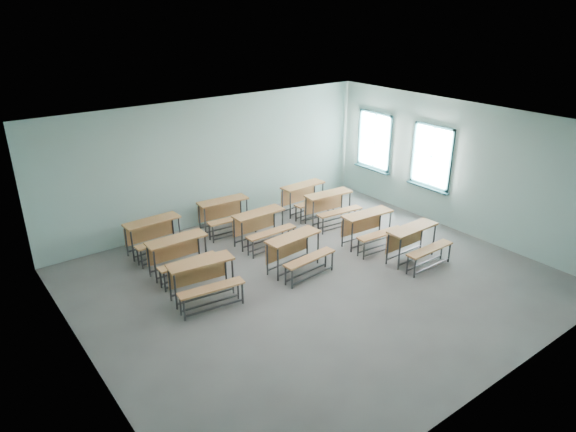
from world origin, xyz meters
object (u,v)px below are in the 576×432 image
object	(u,v)px
desk_unit_r0c2	(416,240)
desk_unit_r2c2	(331,204)
desk_unit_r2c0	(180,251)
desk_unit_r3c1	(225,211)
desk_unit_r3c0	(155,232)
desk_unit_r1c2	(370,225)
desk_unit_r1c0	(203,276)
desk_unit_r1c1	(297,248)
desk_unit_r3c2	(306,195)
desk_unit_r2c1	(261,224)

from	to	relation	value
desk_unit_r0c2	desk_unit_r2c2	bearing A→B (deg)	90.79
desk_unit_r2c0	desk_unit_r3c1	bearing A→B (deg)	36.11
desk_unit_r2c2	desk_unit_r3c0	bearing A→B (deg)	171.51
desk_unit_r1c2	desk_unit_r3c1	bearing A→B (deg)	133.64
desk_unit_r1c0	desk_unit_r3c0	size ratio (longest dim) A/B	1.05
desk_unit_r0c2	desk_unit_r1c1	distance (m)	2.64
desk_unit_r3c1	desk_unit_r3c2	world-z (taller)	same
desk_unit_r0c2	desk_unit_r1c2	size ratio (longest dim) A/B	0.96
desk_unit_r1c1	desk_unit_r1c0	bearing A→B (deg)	170.89
desk_unit_r1c2	desk_unit_r3c0	xyz separation A→B (m)	(-4.17, 2.62, 0.00)
desk_unit_r2c0	desk_unit_r2c1	xyz separation A→B (m)	(2.17, 0.17, 0.00)
desk_unit_r3c0	desk_unit_r3c2	world-z (taller)	same
desk_unit_r3c2	desk_unit_r2c1	bearing A→B (deg)	-158.39
desk_unit_r0c2	desk_unit_r1c1	xyz separation A→B (m)	(-2.34, 1.22, 0.00)
desk_unit_r1c1	desk_unit_r2c1	bearing A→B (deg)	80.04
desk_unit_r1c0	desk_unit_r2c1	world-z (taller)	same
desk_unit_r0c2	desk_unit_r1c0	xyz separation A→B (m)	(-4.47, 1.38, 0.00)
desk_unit_r0c2	desk_unit_r3c2	xyz separation A→B (m)	(-0.15, 3.65, 0.00)
desk_unit_r2c2	desk_unit_r3c0	xyz separation A→B (m)	(-4.32, 1.07, 0.00)
desk_unit_r1c2	desk_unit_r3c2	world-z (taller)	same
desk_unit_r0c2	desk_unit_r3c1	world-z (taller)	same
desk_unit_r3c1	desk_unit_r0c2	bearing A→B (deg)	-53.40
desk_unit_r3c2	desk_unit_r3c0	bearing A→B (deg)	175.82
desk_unit_r1c1	desk_unit_r2c2	distance (m)	2.73
desk_unit_r1c1	desk_unit_r3c1	world-z (taller)	same
desk_unit_r3c2	desk_unit_r0c2	bearing A→B (deg)	-89.76
desk_unit_r2c1	desk_unit_r3c0	world-z (taller)	same
desk_unit_r3c2	desk_unit_r2c0	bearing A→B (deg)	-167.96
desk_unit_r3c1	desk_unit_r1c1	bearing A→B (deg)	-82.77
desk_unit_r1c2	desk_unit_r3c1	size ratio (longest dim) A/B	1.00
desk_unit_r0c2	desk_unit_r2c2	distance (m)	2.73
desk_unit_r1c0	desk_unit_r1c1	bearing A→B (deg)	2.71
desk_unit_r3c0	desk_unit_r3c2	bearing A→B (deg)	-4.05
desk_unit_r0c2	desk_unit_r2c0	bearing A→B (deg)	148.85
desk_unit_r2c2	desk_unit_r3c2	world-z (taller)	same
desk_unit_r1c1	desk_unit_r3c0	xyz separation A→B (m)	(-2.04, 2.58, 0.00)
desk_unit_r1c0	desk_unit_r1c1	world-z (taller)	same
desk_unit_r2c0	desk_unit_r2c1	world-z (taller)	same
desk_unit_r1c2	desk_unit_r2c1	size ratio (longest dim) A/B	1.04
desk_unit_r2c0	desk_unit_r2c1	size ratio (longest dim) A/B	1.00
desk_unit_r0c2	desk_unit_r3c0	distance (m)	5.80
desk_unit_r1c0	desk_unit_r2c0	bearing A→B (deg)	92.58
desk_unit_r1c1	desk_unit_r2c2	xyz separation A→B (m)	(2.27, 1.51, 0.00)
desk_unit_r2c2	desk_unit_r3c2	xyz separation A→B (m)	(-0.08, 0.92, 0.00)
desk_unit_r2c1	desk_unit_r3c1	bearing A→B (deg)	102.06
desk_unit_r2c1	desk_unit_r2c2	size ratio (longest dim) A/B	0.95
desk_unit_r1c0	desk_unit_r3c1	xyz separation A→B (m)	(1.99, 2.56, 0.00)
desk_unit_r3c2	desk_unit_r3c1	bearing A→B (deg)	170.83
desk_unit_r1c0	desk_unit_r3c1	bearing A→B (deg)	59.09
desk_unit_r2c1	desk_unit_r3c2	size ratio (longest dim) A/B	0.99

